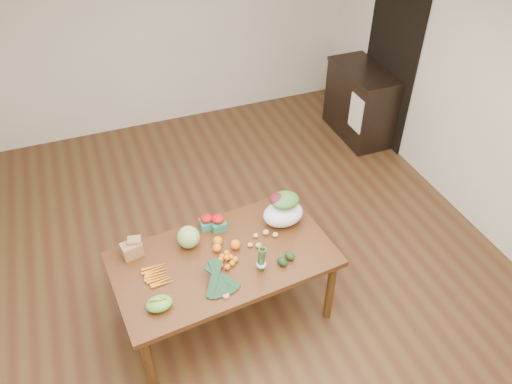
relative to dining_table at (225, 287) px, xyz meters
name	(u,v)px	position (x,y,z in m)	size (l,w,h in m)	color
floor	(247,266)	(0.37, 0.48, -0.38)	(6.00, 6.00, 0.00)	#53381C
room_walls	(245,155)	(0.37, 0.48, 0.97)	(5.02, 6.02, 2.70)	white
dining_table	(225,287)	(0.00, 0.00, 0.00)	(1.76, 0.98, 0.75)	#4D2A12
doorway_dark	(390,62)	(2.85, 2.08, 0.68)	(0.02, 1.00, 2.10)	black
cabinet	(360,103)	(2.59, 2.21, 0.10)	(0.52, 1.02, 0.94)	black
dish_towel	(356,113)	(2.33, 1.88, 0.18)	(0.02, 0.28, 0.45)	white
paper_bag	(132,248)	(-0.68, 0.29, 0.45)	(0.21, 0.18, 0.15)	#A16C48
cabbage	(188,237)	(-0.22, 0.23, 0.47)	(0.19, 0.19, 0.19)	#99B166
strawberry_basket_a	(207,223)	(-0.02, 0.39, 0.43)	(0.11, 0.11, 0.10)	red
strawberry_basket_b	(218,223)	(0.07, 0.34, 0.43)	(0.12, 0.12, 0.11)	#B6170C
orange_a	(217,248)	(-0.03, 0.08, 0.41)	(0.07, 0.07, 0.07)	orange
orange_b	(218,241)	(0.00, 0.15, 0.42)	(0.08, 0.08, 0.08)	orange
orange_c	(235,245)	(0.12, 0.06, 0.42)	(0.09, 0.09, 0.09)	orange
mandarin_cluster	(227,259)	(0.01, -0.06, 0.41)	(0.18, 0.18, 0.08)	orange
carrots	(158,275)	(-0.53, -0.01, 0.39)	(0.22, 0.24, 0.03)	orange
snap_pea_bag	(159,304)	(-0.59, -0.31, 0.42)	(0.20, 0.15, 0.09)	#649F36
kale_bunch	(220,281)	(-0.12, -0.29, 0.45)	(0.32, 0.40, 0.16)	#163220
asparagus_bundle	(261,259)	(0.24, -0.23, 0.50)	(0.08, 0.08, 0.25)	#3A6D32
potato_a	(250,245)	(0.24, 0.03, 0.39)	(0.05, 0.04, 0.04)	#D9C57D
potato_b	(259,245)	(0.31, 0.00, 0.40)	(0.05, 0.05, 0.04)	tan
potato_c	(266,232)	(0.42, 0.12, 0.40)	(0.06, 0.05, 0.05)	tan
potato_d	(256,236)	(0.33, 0.12, 0.39)	(0.04, 0.04, 0.04)	#DBCB7E
potato_e	(275,235)	(0.48, 0.07, 0.40)	(0.05, 0.04, 0.04)	#D0BE78
avocado_a	(282,262)	(0.41, -0.24, 0.41)	(0.07, 0.10, 0.07)	black
avocado_b	(290,256)	(0.49, -0.21, 0.41)	(0.07, 0.10, 0.07)	black
salad_bag	(283,210)	(0.61, 0.21, 0.51)	(0.36, 0.27, 0.28)	white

